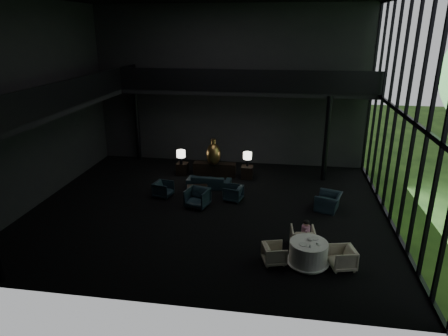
# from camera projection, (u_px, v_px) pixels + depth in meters

# --- Properties ---
(floor) EXTENTS (14.00, 12.00, 0.02)m
(floor) POSITION_uv_depth(u_px,v_px,m) (209.00, 208.00, 16.07)
(floor) COLOR black
(floor) RESTS_ON ground
(wall_back) EXTENTS (14.00, 0.04, 8.00)m
(wall_back) POSITION_uv_depth(u_px,v_px,m) (230.00, 87.00, 20.33)
(wall_back) COLOR black
(wall_back) RESTS_ON ground
(wall_front) EXTENTS (14.00, 0.04, 8.00)m
(wall_front) POSITION_uv_depth(u_px,v_px,m) (157.00, 160.00, 9.14)
(wall_front) COLOR black
(wall_front) RESTS_ON ground
(wall_left) EXTENTS (0.04, 12.00, 8.00)m
(wall_left) POSITION_uv_depth(u_px,v_px,m) (33.00, 105.00, 15.75)
(wall_left) COLOR black
(wall_left) RESTS_ON ground
(curtain_wall) EXTENTS (0.20, 12.00, 8.00)m
(curtain_wall) POSITION_uv_depth(u_px,v_px,m) (405.00, 116.00, 13.73)
(curtain_wall) COLOR black
(curtain_wall) RESTS_ON ground
(mezzanine_left) EXTENTS (2.00, 12.00, 0.25)m
(mezzanine_left) POSITION_uv_depth(u_px,v_px,m) (57.00, 105.00, 15.60)
(mezzanine_left) COLOR black
(mezzanine_left) RESTS_ON wall_left
(mezzanine_back) EXTENTS (12.00, 2.00, 0.25)m
(mezzanine_back) POSITION_uv_depth(u_px,v_px,m) (248.00, 91.00, 19.25)
(mezzanine_back) COLOR black
(mezzanine_back) RESTS_ON wall_back
(railing_left) EXTENTS (0.06, 12.00, 1.00)m
(railing_left) POSITION_uv_depth(u_px,v_px,m) (79.00, 90.00, 15.26)
(railing_left) COLOR black
(railing_left) RESTS_ON mezzanine_left
(railing_back) EXTENTS (12.00, 0.06, 1.00)m
(railing_back) POSITION_uv_depth(u_px,v_px,m) (246.00, 81.00, 18.12)
(railing_back) COLOR black
(railing_back) RESTS_ON mezzanine_back
(column_nw) EXTENTS (0.24, 0.24, 4.00)m
(column_nw) POSITION_uv_depth(u_px,v_px,m) (137.00, 124.00, 21.44)
(column_nw) COLOR black
(column_nw) RESTS_ON floor
(column_ne) EXTENTS (0.24, 0.24, 4.00)m
(column_ne) POSITION_uv_depth(u_px,v_px,m) (326.00, 139.00, 18.43)
(column_ne) COLOR black
(column_ne) RESTS_ON floor
(console) EXTENTS (2.05, 0.47, 0.65)m
(console) POSITION_uv_depth(u_px,v_px,m) (215.00, 169.00, 19.49)
(console) COLOR black
(console) RESTS_ON floor
(bronze_urn) EXTENTS (0.68, 0.68, 1.27)m
(bronze_urn) POSITION_uv_depth(u_px,v_px,m) (214.00, 154.00, 18.97)
(bronze_urn) COLOR #A68B3A
(bronze_urn) RESTS_ON console
(side_table_left) EXTENTS (0.54, 0.54, 0.60)m
(side_table_left) POSITION_uv_depth(u_px,v_px,m) (183.00, 169.00, 19.68)
(side_table_left) COLOR black
(side_table_left) RESTS_ON floor
(table_lamp_left) EXTENTS (0.42, 0.42, 0.70)m
(table_lamp_left) POSITION_uv_depth(u_px,v_px,m) (181.00, 154.00, 19.24)
(table_lamp_left) COLOR black
(table_lamp_left) RESTS_ON side_table_left
(side_table_right) EXTENTS (0.54, 0.54, 0.60)m
(side_table_right) POSITION_uv_depth(u_px,v_px,m) (247.00, 172.00, 19.19)
(side_table_right) COLOR black
(side_table_right) RESTS_ON floor
(table_lamp_right) EXTENTS (0.41, 0.41, 0.68)m
(table_lamp_right) POSITION_uv_depth(u_px,v_px,m) (247.00, 156.00, 18.98)
(table_lamp_right) COLOR black
(table_lamp_right) RESTS_ON side_table_right
(sofa) EXTENTS (1.89, 0.61, 0.73)m
(sofa) POSITION_uv_depth(u_px,v_px,m) (209.00, 180.00, 18.08)
(sofa) COLOR black
(sofa) RESTS_ON floor
(lounge_armchair_west) EXTENTS (0.75, 0.78, 0.70)m
(lounge_armchair_west) POSITION_uv_depth(u_px,v_px,m) (163.00, 189.00, 17.07)
(lounge_armchair_west) COLOR #173038
(lounge_armchair_west) RESTS_ON floor
(lounge_armchair_east) EXTENTS (0.73, 0.76, 0.67)m
(lounge_armchair_east) POSITION_uv_depth(u_px,v_px,m) (233.00, 193.00, 16.69)
(lounge_armchair_east) COLOR black
(lounge_armchair_east) RESTS_ON floor
(lounge_armchair_south) EXTENTS (1.11, 1.07, 0.96)m
(lounge_armchair_south) POSITION_uv_depth(u_px,v_px,m) (197.00, 196.00, 16.02)
(lounge_armchair_south) COLOR black
(lounge_armchair_south) RESTS_ON floor
(window_armchair) EXTENTS (0.94, 1.17, 0.89)m
(window_armchair) POSITION_uv_depth(u_px,v_px,m) (329.00, 199.00, 15.80)
(window_armchair) COLOR black
(window_armchair) RESTS_ON floor
(coffee_table) EXTENTS (1.06, 1.06, 0.39)m
(coffee_table) POSITION_uv_depth(u_px,v_px,m) (197.00, 192.00, 17.16)
(coffee_table) COLOR black
(coffee_table) RESTS_ON floor
(dining_table) EXTENTS (1.31, 1.31, 0.75)m
(dining_table) POSITION_uv_depth(u_px,v_px,m) (308.00, 255.00, 12.17)
(dining_table) COLOR white
(dining_table) RESTS_ON floor
(dining_chair_north) EXTENTS (0.80, 0.75, 0.76)m
(dining_chair_north) POSITION_uv_depth(u_px,v_px,m) (303.00, 237.00, 13.11)
(dining_chair_north) COLOR beige
(dining_chair_north) RESTS_ON floor
(dining_chair_east) EXTENTS (0.77, 0.81, 0.70)m
(dining_chair_east) POSITION_uv_depth(u_px,v_px,m) (342.00, 258.00, 11.98)
(dining_chair_east) COLOR #B3A691
(dining_chair_east) RESTS_ON floor
(dining_chair_west) EXTENTS (0.70, 0.72, 0.61)m
(dining_chair_west) POSITION_uv_depth(u_px,v_px,m) (274.00, 254.00, 12.25)
(dining_chair_west) COLOR #B6B0A5
(dining_chair_west) RESTS_ON floor
(child) EXTENTS (0.28, 0.28, 0.59)m
(child) POSITION_uv_depth(u_px,v_px,m) (306.00, 229.00, 12.87)
(child) COLOR #F2ADD1
(child) RESTS_ON dining_chair_north
(plate_a) EXTENTS (0.30, 0.30, 0.02)m
(plate_a) POSITION_uv_depth(u_px,v_px,m) (303.00, 244.00, 11.92)
(plate_a) COLOR white
(plate_a) RESTS_ON dining_table
(plate_b) EXTENTS (0.30, 0.30, 0.02)m
(plate_b) POSITION_uv_depth(u_px,v_px,m) (315.00, 238.00, 12.25)
(plate_b) COLOR white
(plate_b) RESTS_ON dining_table
(saucer) EXTENTS (0.18, 0.18, 0.01)m
(saucer) POSITION_uv_depth(u_px,v_px,m) (319.00, 245.00, 11.90)
(saucer) COLOR white
(saucer) RESTS_ON dining_table
(coffee_cup) EXTENTS (0.10, 0.10, 0.06)m
(coffee_cup) POSITION_uv_depth(u_px,v_px,m) (317.00, 243.00, 11.92)
(coffee_cup) COLOR white
(coffee_cup) RESTS_ON saucer
(cereal_bowl) EXTENTS (0.16, 0.16, 0.08)m
(cereal_bowl) POSITION_uv_depth(u_px,v_px,m) (310.00, 239.00, 12.14)
(cereal_bowl) COLOR white
(cereal_bowl) RESTS_ON dining_table
(cream_pot) EXTENTS (0.07, 0.07, 0.07)m
(cream_pot) POSITION_uv_depth(u_px,v_px,m) (310.00, 246.00, 11.75)
(cream_pot) COLOR #99999E
(cream_pot) RESTS_ON dining_table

